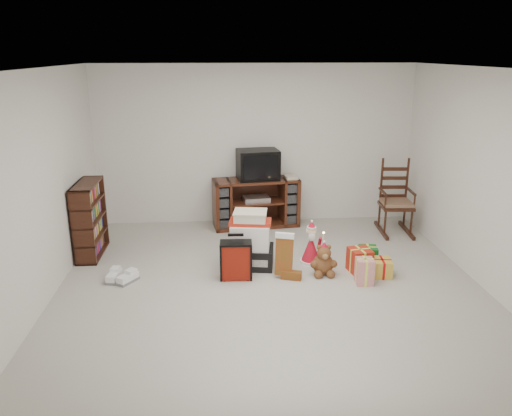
{
  "coord_description": "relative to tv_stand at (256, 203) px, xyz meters",
  "views": [
    {
      "loc": [
        -0.58,
        -5.29,
        2.67
      ],
      "look_at": [
        -0.13,
        0.6,
        0.81
      ],
      "focal_mm": 35.0,
      "sensor_mm": 36.0,
      "label": 1
    }
  ],
  "objects": [
    {
      "name": "mrs_claus_figurine",
      "position": [
        -0.15,
        -1.61,
        -0.17
      ],
      "size": [
        0.27,
        0.26,
        0.56
      ],
      "color": "#B41325",
      "rests_on": "floor"
    },
    {
      "name": "gift_cluster",
      "position": [
        1.27,
        -1.89,
        -0.26
      ],
      "size": [
        0.54,
        0.82,
        0.25
      ],
      "color": "#A82413",
      "rests_on": "floor"
    },
    {
      "name": "teddy_bear",
      "position": [
        0.7,
        -1.89,
        -0.21
      ],
      "size": [
        0.26,
        0.23,
        0.39
      ],
      "color": "brown",
      "rests_on": "floor"
    },
    {
      "name": "rocking_chair",
      "position": [
        2.1,
        -0.4,
        0.01
      ],
      "size": [
        0.52,
        0.8,
        1.16
      ],
      "rotation": [
        0.0,
        0.0,
        -0.07
      ],
      "color": "#37170F",
      "rests_on": "floor"
    },
    {
      "name": "santa_figurine",
      "position": [
        0.61,
        -1.51,
        -0.16
      ],
      "size": [
        0.28,
        0.27,
        0.58
      ],
      "color": "#B41325",
      "rests_on": "floor"
    },
    {
      "name": "stocking",
      "position": [
        0.2,
        -1.93,
        -0.09
      ],
      "size": [
        0.29,
        0.19,
        0.58
      ],
      "primitive_type": null,
      "rotation": [
        0.0,
        0.0,
        -0.29
      ],
      "color": "#0B6710",
      "rests_on": "floor"
    },
    {
      "name": "bookshelf",
      "position": [
        -2.33,
        -1.0,
        0.1
      ],
      "size": [
        0.28,
        0.83,
        1.01
      ],
      "color": "#37170F",
      "rests_on": "floor"
    },
    {
      "name": "red_suitcase",
      "position": [
        -0.39,
        -1.92,
        -0.14
      ],
      "size": [
        0.37,
        0.21,
        0.56
      ],
      "rotation": [
        0.0,
        0.0,
        -0.04
      ],
      "color": "maroon",
      "rests_on": "floor"
    },
    {
      "name": "room",
      "position": [
        0.01,
        -2.23,
        0.87
      ],
      "size": [
        5.01,
        5.01,
        2.51
      ],
      "color": "#AAA79C",
      "rests_on": "ground"
    },
    {
      "name": "sneaker_pair",
      "position": [
        -1.79,
        -1.9,
        -0.33
      ],
      "size": [
        0.4,
        0.31,
        0.1
      ],
      "rotation": [
        0.0,
        0.0,
        -0.35
      ],
      "color": "white",
      "rests_on": "floor"
    },
    {
      "name": "crt_television",
      "position": [
        0.03,
        0.02,
        0.61
      ],
      "size": [
        0.68,
        0.53,
        0.46
      ],
      "rotation": [
        0.0,
        0.0,
        0.13
      ],
      "color": "black",
      "rests_on": "tv_stand"
    },
    {
      "name": "gift_pile",
      "position": [
        -0.19,
        -1.57,
        -0.06
      ],
      "size": [
        0.64,
        0.5,
        0.73
      ],
      "rotation": [
        0.0,
        0.0,
        -0.15
      ],
      "color": "black",
      "rests_on": "floor"
    },
    {
      "name": "tv_stand",
      "position": [
        0.0,
        0.0,
        0.0
      ],
      "size": [
        1.39,
        0.65,
        0.76
      ],
      "rotation": [
        0.0,
        0.0,
        0.13
      ],
      "color": "#451F13",
      "rests_on": "floor"
    }
  ]
}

